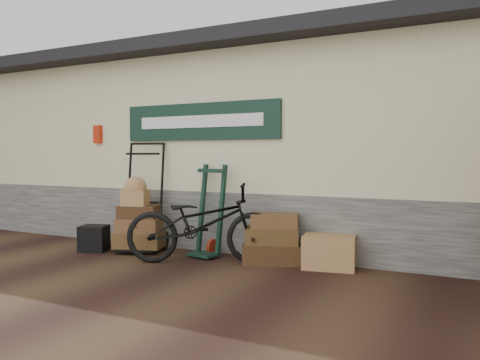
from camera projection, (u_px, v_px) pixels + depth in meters
The scene contains 8 objects.
ground at pixel (181, 267), 6.07m from camera, with size 80.00×80.00×0.00m, color black.
station_building at pixel (265, 146), 8.44m from camera, with size 14.40×4.10×3.20m.
porter_trolley at pixel (143, 195), 7.11m from camera, with size 0.84×0.63×1.68m, color black, non-canonical shape.
green_barrow at pixel (210, 211), 6.69m from camera, with size 0.47×0.40×1.31m, color black, non-canonical shape.
suitcase_stack at pixel (272, 238), 6.28m from camera, with size 0.76×0.48×0.68m, color #371F11, non-canonical shape.
wicker_hamper at pixel (329, 252), 5.97m from camera, with size 0.65×0.43×0.43m, color #9C633E.
black_trunk at pixel (94, 238), 7.05m from camera, with size 0.39×0.33×0.39m, color black.
bicycle at pixel (202, 219), 6.24m from camera, with size 2.05×0.72×1.19m, color black.
Camera 1 is at (3.36, -5.04, 1.44)m, focal length 35.00 mm.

